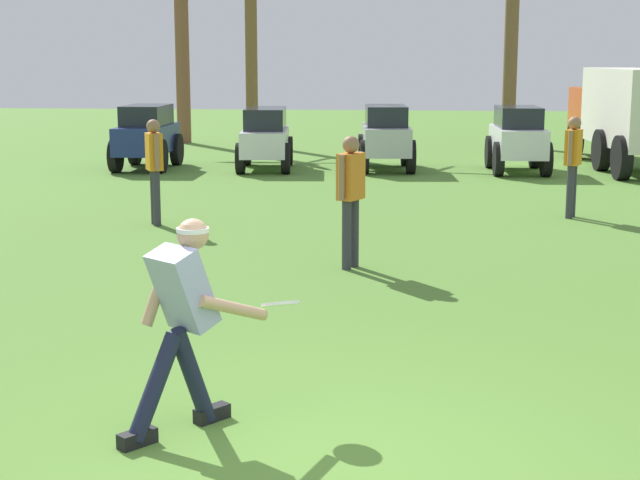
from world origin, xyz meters
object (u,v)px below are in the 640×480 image
at_px(teammate_near_sideline, 154,162).
at_px(parked_car_slot_a, 147,135).
at_px(teammate_deep, 351,189).
at_px(parked_car_slot_c, 386,136).
at_px(parked_car_slot_b, 265,136).
at_px(box_truck, 623,112).
at_px(palm_tree_far_left, 181,26).
at_px(teammate_midfield, 573,157).
at_px(parked_car_slot_d, 518,138).
at_px(frisbee_in_flight, 281,303).
at_px(frisbee_thrower, 183,314).

xyz_separation_m(teammate_near_sideline, parked_car_slot_a, (-2.14, 7.19, -0.20)).
relative_size(teammate_deep, parked_car_slot_c, 0.64).
bearing_deg(parked_car_slot_b, box_truck, 7.72).
bearing_deg(box_truck, teammate_near_sideline, -134.70).
xyz_separation_m(teammate_deep, palm_tree_far_left, (-5.97, 16.41, 2.36)).
relative_size(teammate_midfield, box_truck, 0.26).
xyz_separation_m(parked_car_slot_c, box_truck, (5.22, 0.87, 0.49)).
height_order(parked_car_slot_d, palm_tree_far_left, palm_tree_far_left).
height_order(frisbee_in_flight, teammate_deep, teammate_deep).
relative_size(frisbee_thrower, box_truck, 0.24).
relative_size(teammate_midfield, parked_car_slot_a, 0.66).
bearing_deg(parked_car_slot_d, parked_car_slot_a, -178.74).
distance_m(parked_car_slot_b, parked_car_slot_d, 5.48).
height_order(box_truck, palm_tree_far_left, palm_tree_far_left).
height_order(teammate_deep, palm_tree_far_left, palm_tree_far_left).
bearing_deg(box_truck, frisbee_thrower, -110.20).
relative_size(frisbee_thrower, parked_car_slot_b, 0.57).
height_order(frisbee_thrower, parked_car_slot_b, frisbee_thrower).
distance_m(teammate_midfield, teammate_deep, 5.09).
bearing_deg(frisbee_in_flight, teammate_deep, 88.25).
bearing_deg(palm_tree_far_left, teammate_near_sideline, -78.10).
relative_size(box_truck, palm_tree_far_left, 1.05).
height_order(parked_car_slot_b, parked_car_slot_d, parked_car_slot_d).
bearing_deg(teammate_deep, frisbee_in_flight, -91.75).
bearing_deg(parked_car_slot_b, parked_car_slot_c, 4.17).
bearing_deg(teammate_near_sideline, parked_car_slot_b, 86.26).
bearing_deg(teammate_midfield, frisbee_thrower, -112.83).
height_order(teammate_midfield, parked_car_slot_c, teammate_midfield).
distance_m(teammate_midfield, palm_tree_far_left, 15.56).
height_order(frisbee_thrower, parked_car_slot_c, frisbee_thrower).
bearing_deg(palm_tree_far_left, teammate_deep, -70.02).
bearing_deg(frisbee_in_flight, palm_tree_far_left, 105.38).
xyz_separation_m(frisbee_thrower, frisbee_in_flight, (0.59, 0.43, -0.02)).
xyz_separation_m(frisbee_in_flight, parked_car_slot_d, (3.03, 14.83, -0.04)).
xyz_separation_m(teammate_midfield, palm_tree_far_left, (-9.10, 12.40, 2.36)).
distance_m(teammate_near_sideline, parked_car_slot_d, 9.48).
distance_m(frisbee_in_flight, teammate_near_sideline, 8.01).
bearing_deg(teammate_deep, teammate_near_sideline, 138.77).
xyz_separation_m(teammate_midfield, parked_car_slot_d, (-0.25, 6.06, -0.20)).
relative_size(parked_car_slot_d, box_truck, 0.40).
bearing_deg(teammate_midfield, frisbee_in_flight, -110.50).
relative_size(frisbee_thrower, parked_car_slot_d, 0.60).
relative_size(parked_car_slot_c, parked_car_slot_d, 1.02).
bearing_deg(parked_car_slot_a, teammate_midfield, -35.14).
height_order(parked_car_slot_b, palm_tree_far_left, palm_tree_far_left).
distance_m(parked_car_slot_d, box_truck, 2.66).
xyz_separation_m(teammate_deep, parked_car_slot_c, (0.05, 10.26, -0.20)).
relative_size(parked_car_slot_c, box_truck, 0.41).
height_order(frisbee_in_flight, parked_car_slot_c, parked_car_slot_c).
relative_size(teammate_near_sideline, teammate_midfield, 1.00).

